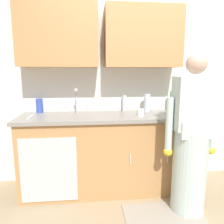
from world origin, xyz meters
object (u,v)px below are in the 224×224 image
object	(u,v)px
bottle_water_tall	(124,103)
bottle_water_short	(147,103)
person_at_sink	(191,148)
cup_by_sink	(141,112)
knife_on_counter	(31,117)
sink	(80,116)
bottle_soap	(172,101)
bottle_dish_liquid	(39,106)

from	to	relation	value
bottle_water_tall	bottle_water_short	size ratio (longest dim) A/B	0.91
person_at_sink	cup_by_sink	xyz separation A→B (m)	(-0.42, 0.45, 0.29)
knife_on_counter	cup_by_sink	bearing A→B (deg)	88.04
bottle_water_short	person_at_sink	bearing A→B (deg)	-68.89
sink	bottle_soap	bearing A→B (deg)	7.70
bottle_water_tall	bottle_soap	size ratio (longest dim) A/B	0.80
sink	bottle_dish_liquid	bearing A→B (deg)	156.44
bottle_water_short	knife_on_counter	distance (m)	1.42
sink	person_at_sink	distance (m)	1.28
bottle_water_short	bottle_water_tall	bearing A→B (deg)	165.99
person_at_sink	knife_on_counter	bearing A→B (deg)	163.84
sink	knife_on_counter	world-z (taller)	sink
bottle_water_short	cup_by_sink	xyz separation A→B (m)	(-0.14, -0.26, -0.07)
bottle_water_tall	bottle_dish_liquid	bearing A→B (deg)	-179.43
bottle_dish_liquid	bottle_soap	world-z (taller)	bottle_soap
bottle_soap	bottle_water_short	xyz separation A→B (m)	(-0.34, -0.00, -0.02)
bottle_soap	cup_by_sink	xyz separation A→B (m)	(-0.48, -0.26, -0.09)
bottle_water_short	cup_by_sink	size ratio (longest dim) A/B	2.84
bottle_soap	person_at_sink	bearing A→B (deg)	-95.22
person_at_sink	bottle_soap	distance (m)	0.81
bottle_dish_liquid	bottle_water_short	size ratio (longest dim) A/B	0.77
knife_on_counter	bottle_water_tall	bearing A→B (deg)	104.42
bottle_dish_liquid	bottle_water_short	bearing A→B (deg)	-2.50
knife_on_counter	bottle_soap	bearing A→B (deg)	97.07
bottle_water_tall	knife_on_counter	bearing A→B (deg)	-165.29
sink	cup_by_sink	xyz separation A→B (m)	(0.71, -0.10, 0.05)
person_at_sink	cup_by_sink	world-z (taller)	person_at_sink
bottle_dish_liquid	bottle_soap	distance (m)	1.70
sink	cup_by_sink	size ratio (longest dim) A/B	6.20
bottle_water_tall	person_at_sink	bearing A→B (deg)	-54.54
person_at_sink	bottle_water_short	bearing A→B (deg)	111.11
sink	bottle_water_tall	size ratio (longest dim) A/B	2.41
person_at_sink	bottle_dish_liquid	distance (m)	1.84
person_at_sink	bottle_water_tall	distance (m)	1.02
bottle_dish_liquid	bottle_water_short	distance (m)	1.36
person_at_sink	bottle_dish_liquid	size ratio (longest dim) A/B	9.23
cup_by_sink	bottle_water_tall	bearing A→B (deg)	112.83
knife_on_counter	sink	bearing A→B (deg)	96.30
bottle_water_tall	bottle_soap	distance (m)	0.62
sink	bottle_soap	distance (m)	1.21
cup_by_sink	bottle_soap	bearing A→B (deg)	28.54
bottle_water_short	knife_on_counter	xyz separation A→B (m)	(-1.40, -0.22, -0.11)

